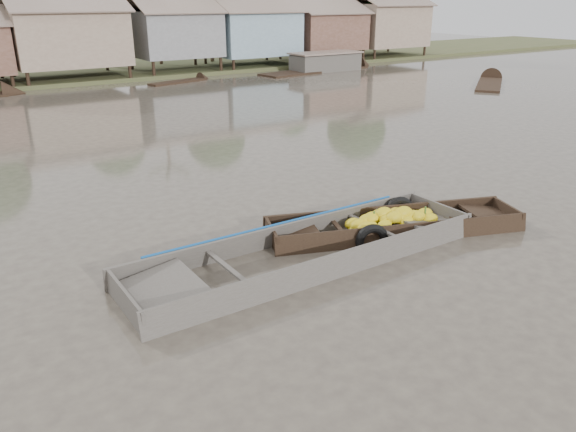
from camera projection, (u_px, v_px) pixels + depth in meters
ground at (323, 266)px, 11.07m from camera, size 120.00×120.00×0.00m
riverbank at (65, 28)px, 36.22m from camera, size 120.00×12.47×10.22m
banana_boat at (392, 225)px, 12.60m from camera, size 5.93×3.30×0.82m
viewer_boat at (308, 257)px, 11.32m from camera, size 7.63×2.03×0.61m
distant_boats at (295, 72)px, 37.63m from camera, size 34.06×16.06×1.38m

